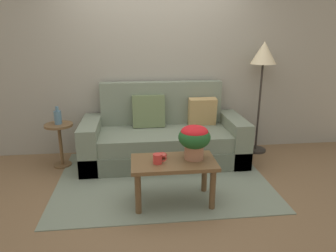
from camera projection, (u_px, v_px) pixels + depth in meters
ground_plane at (163, 181)px, 3.77m from camera, size 14.00×14.00×0.00m
wall_back at (155, 55)px, 4.40m from camera, size 6.40×0.12×2.84m
area_rug at (162, 178)px, 3.81m from camera, size 2.51×1.85×0.01m
couch at (164, 138)px, 4.28m from camera, size 2.19×0.89×1.06m
coffee_table at (174, 169)px, 3.19m from camera, size 0.87×0.49×0.48m
side_table at (60, 137)px, 4.07m from camera, size 0.36×0.36×0.59m
floor_lamp at (263, 61)px, 4.32m from camera, size 0.36×0.36×1.61m
potted_plant at (194, 138)px, 3.16m from camera, size 0.33×0.33×0.36m
coffee_mug at (158, 159)px, 3.09m from camera, size 0.14×0.09×0.10m
snack_bowl at (162, 155)px, 3.22m from camera, size 0.11×0.11×0.06m
table_vase at (58, 117)px, 3.99m from camera, size 0.09×0.09×0.23m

